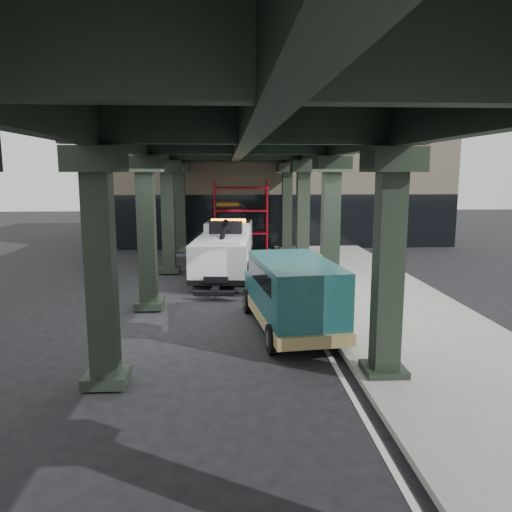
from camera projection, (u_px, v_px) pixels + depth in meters
name	position (u px, v px, depth m)	size (l,w,h in m)	color
ground	(255.00, 326.00, 14.78)	(90.00, 90.00, 0.00)	black
sidewalk	(383.00, 304.00, 16.99)	(5.00, 40.00, 0.15)	gray
lane_stripe	(302.00, 307.00, 16.84)	(0.12, 38.00, 0.01)	silver
viaduct	(239.00, 141.00, 15.82)	(7.40, 32.00, 6.40)	black
building	(268.00, 180.00, 33.92)	(22.00, 10.00, 8.00)	#C6B793
scaffolding	(241.00, 214.00, 28.84)	(3.08, 0.88, 4.00)	red
tow_truck	(225.00, 248.00, 21.79)	(2.78, 7.68, 2.47)	black
towed_van	(292.00, 293.00, 14.09)	(2.60, 5.39, 2.11)	#124143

